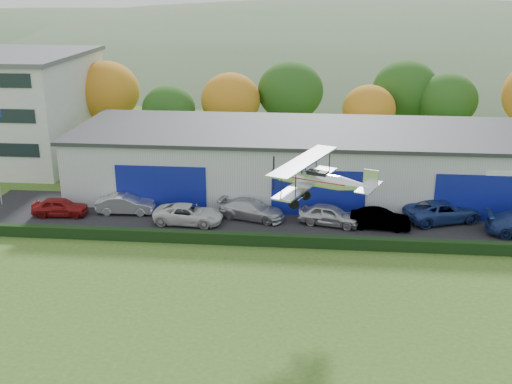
# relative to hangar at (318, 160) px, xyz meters

# --- Properties ---
(apron) EXTENTS (48.00, 9.00, 0.05)m
(apron) POSITION_rel_hangar_xyz_m (-2.00, -6.98, -2.63)
(apron) COLOR black
(apron) RESTS_ON ground
(hedge) EXTENTS (46.00, 0.60, 0.80)m
(hedge) POSITION_rel_hangar_xyz_m (-2.00, -11.78, -2.26)
(hedge) COLOR black
(hedge) RESTS_ON ground
(hangar) EXTENTS (40.60, 12.60, 5.30)m
(hangar) POSITION_rel_hangar_xyz_m (0.00, 0.00, 0.00)
(hangar) COLOR #B2B7BC
(hangar) RESTS_ON ground
(tree_belt) EXTENTS (75.70, 13.22, 10.12)m
(tree_belt) POSITION_rel_hangar_xyz_m (-4.15, 12.64, 2.95)
(tree_belt) COLOR #3D2614
(tree_belt) RESTS_ON ground
(distant_hills) EXTENTS (430.00, 196.00, 56.00)m
(distant_hills) POSITION_rel_hangar_xyz_m (-9.38, 112.02, -15.70)
(distant_hills) COLOR #4C6642
(distant_hills) RESTS_ON ground
(car_0) EXTENTS (4.23, 1.95, 1.40)m
(car_0) POSITION_rel_hangar_xyz_m (-19.35, -7.87, -1.90)
(car_0) COLOR maroon
(car_0) RESTS_ON apron
(car_1) EXTENTS (4.44, 1.71, 1.44)m
(car_1) POSITION_rel_hangar_xyz_m (-14.57, -6.90, -1.88)
(car_1) COLOR silver
(car_1) RESTS_ON apron
(car_2) EXTENTS (5.18, 2.67, 1.40)m
(car_2) POSITION_rel_hangar_xyz_m (-9.41, -8.47, -1.91)
(car_2) COLOR silver
(car_2) RESTS_ON apron
(car_3) EXTENTS (5.35, 3.36, 1.45)m
(car_3) POSITION_rel_hangar_xyz_m (-4.88, -7.13, -1.88)
(car_3) COLOR silver
(car_3) RESTS_ON apron
(car_4) EXTENTS (4.78, 2.80, 1.53)m
(car_4) POSITION_rel_hangar_xyz_m (0.87, -7.76, -1.84)
(car_4) COLOR silver
(car_4) RESTS_ON apron
(car_5) EXTENTS (4.39, 1.91, 1.40)m
(car_5) POSITION_rel_hangar_xyz_m (4.45, -8.14, -1.90)
(car_5) COLOR gray
(car_5) RESTS_ON apron
(car_6) EXTENTS (6.24, 4.36, 1.58)m
(car_6) POSITION_rel_hangar_xyz_m (9.20, -6.29, -1.82)
(car_6) COLOR navy
(car_6) RESTS_ON apron
(biplane) EXTENTS (6.19, 6.88, 2.62)m
(biplane) POSITION_rel_hangar_xyz_m (-0.15, -17.43, 4.00)
(biplane) COLOR silver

